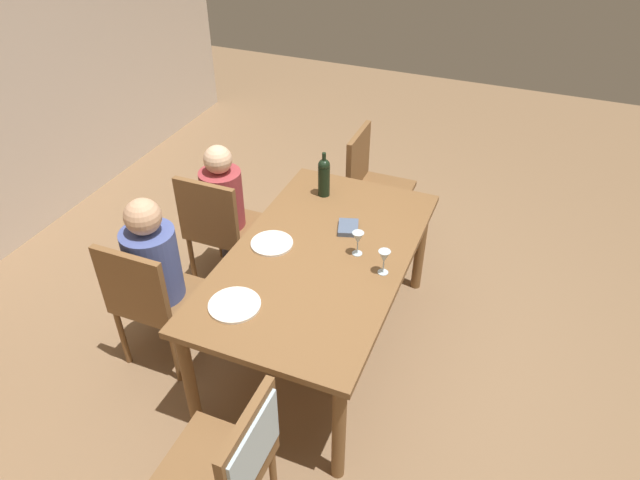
% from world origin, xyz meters
% --- Properties ---
extents(ground_plane, '(10.00, 10.00, 0.00)m').
position_xyz_m(ground_plane, '(0.00, 0.00, 0.00)').
color(ground_plane, '#846647').
extents(dining_table, '(1.76, 1.00, 0.75)m').
position_xyz_m(dining_table, '(0.00, 0.00, 0.67)').
color(dining_table, brown).
rests_on(dining_table, ground_plane).
extents(chair_far_left, '(0.44, 0.44, 0.92)m').
position_xyz_m(chair_far_left, '(-0.48, 0.88, 0.53)').
color(chair_far_left, brown).
rests_on(chair_far_left, ground_plane).
extents(chair_far_right, '(0.44, 0.44, 0.92)m').
position_xyz_m(chair_far_right, '(0.31, 0.88, 0.53)').
color(chair_far_right, brown).
rests_on(chair_far_right, ground_plane).
extents(chair_left_end, '(0.44, 0.46, 0.92)m').
position_xyz_m(chair_left_end, '(-1.26, -0.12, 0.59)').
color(chair_left_end, brown).
rests_on(chair_left_end, ground_plane).
extents(chair_right_end, '(0.44, 0.44, 0.92)m').
position_xyz_m(chair_right_end, '(1.26, 0.09, 0.53)').
color(chair_right_end, brown).
rests_on(chair_right_end, ground_plane).
extents(person_woman_host, '(0.36, 0.31, 1.14)m').
position_xyz_m(person_woman_host, '(-0.37, 0.88, 0.66)').
color(person_woman_host, '#33333D').
rests_on(person_woman_host, ground_plane).
extents(person_man_bearded, '(0.33, 0.28, 1.08)m').
position_xyz_m(person_man_bearded, '(0.42, 0.88, 0.63)').
color(person_man_bearded, '#33333D').
rests_on(person_man_bearded, ground_plane).
extents(wine_bottle_tall_green, '(0.08, 0.08, 0.31)m').
position_xyz_m(wine_bottle_tall_green, '(0.61, 0.22, 0.90)').
color(wine_bottle_tall_green, black).
rests_on(wine_bottle_tall_green, dining_table).
extents(wine_glass_near_left, '(0.07, 0.07, 0.15)m').
position_xyz_m(wine_glass_near_left, '(-0.02, -0.39, 0.86)').
color(wine_glass_near_left, silver).
rests_on(wine_glass_near_left, dining_table).
extents(wine_glass_centre, '(0.07, 0.07, 0.15)m').
position_xyz_m(wine_glass_centre, '(0.08, -0.20, 0.86)').
color(wine_glass_centre, silver).
rests_on(wine_glass_centre, dining_table).
extents(dinner_plate_host, '(0.25, 0.25, 0.01)m').
position_xyz_m(dinner_plate_host, '(-0.02, 0.30, 0.76)').
color(dinner_plate_host, white).
rests_on(dinner_plate_host, dining_table).
extents(dinner_plate_guest_left, '(0.27, 0.27, 0.01)m').
position_xyz_m(dinner_plate_guest_left, '(-0.57, 0.24, 0.76)').
color(dinner_plate_guest_left, white).
rests_on(dinner_plate_guest_left, dining_table).
extents(folded_napkin, '(0.19, 0.16, 0.03)m').
position_xyz_m(folded_napkin, '(0.29, -0.07, 0.77)').
color(folded_napkin, '#4C5B75').
rests_on(folded_napkin, dining_table).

